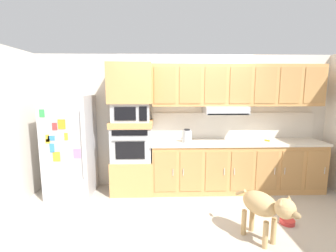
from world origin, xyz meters
name	(u,v)px	position (x,y,z in m)	size (l,w,h in m)	color
ground_plane	(191,210)	(0.00, 0.00, 0.00)	(9.60, 9.60, 0.00)	#B2A899
back_kitchen_wall	(184,121)	(0.00, 1.11, 1.25)	(6.20, 0.12, 2.50)	beige
side_panel_left	(0,132)	(-2.80, 0.00, 1.25)	(0.12, 7.10, 2.50)	beige
refrigerator	(71,145)	(-2.05, 0.68, 0.88)	(0.76, 0.73, 1.76)	#ADADB2
oven_base_cabinet	(133,175)	(-0.98, 0.75, 0.30)	(0.74, 0.62, 0.60)	tan
built_in_oven	(132,143)	(-0.98, 0.75, 0.90)	(0.70, 0.62, 0.60)	#A8AAAF
appliance_mid_shelf	(132,124)	(-0.98, 0.75, 1.25)	(0.74, 0.62, 0.10)	tan
microwave	(131,112)	(-0.98, 0.75, 1.46)	(0.64, 0.54, 0.32)	#A8AAAF
appliance_upper_cabinet	(131,84)	(-0.98, 0.75, 1.96)	(0.74, 0.62, 0.68)	tan
lower_cabinet_run	(236,167)	(0.94, 0.75, 0.44)	(3.09, 0.63, 0.88)	tan
countertop_slab	(237,142)	(0.94, 0.75, 0.90)	(3.13, 0.64, 0.04)	silver
backsplash_panel	(233,125)	(0.94, 1.04, 1.17)	(3.13, 0.02, 0.50)	silver
upper_cabinet_with_hood	(237,87)	(0.92, 0.87, 1.90)	(3.09, 0.48, 0.88)	tan
screwdriver	(267,140)	(1.50, 0.75, 0.93)	(0.17, 0.16, 0.03)	yellow
electric_kettle	(187,136)	(0.01, 0.70, 1.03)	(0.17, 0.17, 0.24)	#A8AAAF
dog	(265,207)	(0.79, -0.83, 0.46)	(0.53, 0.80, 0.69)	tan
dog_food_bowl	(287,222)	(1.30, -0.44, 0.03)	(0.20, 0.20, 0.06)	red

